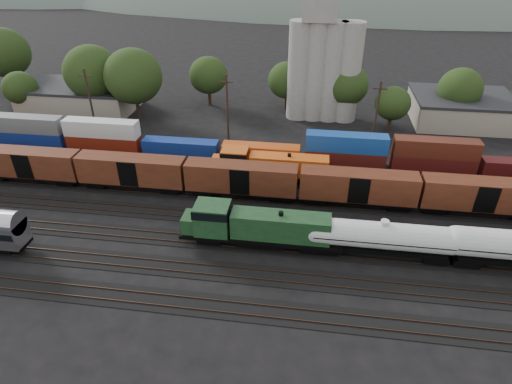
# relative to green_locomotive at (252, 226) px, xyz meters

# --- Properties ---
(ground) EXTENTS (600.00, 600.00, 0.00)m
(ground) POSITION_rel_green_locomotive_xyz_m (3.88, 5.00, -2.79)
(ground) COLOR black
(tracks) EXTENTS (180.00, 33.20, 0.20)m
(tracks) POSITION_rel_green_locomotive_xyz_m (3.88, 5.00, -2.75)
(tracks) COLOR black
(tracks) RESTS_ON ground
(green_locomotive) EXTENTS (18.63, 3.29, 4.93)m
(green_locomotive) POSITION_rel_green_locomotive_xyz_m (0.00, 0.00, 0.00)
(green_locomotive) COLOR black
(green_locomotive) RESTS_ON ground
(tank_car_a) EXTENTS (17.69, 3.17, 4.64)m
(tank_car_a) POSITION_rel_green_locomotive_xyz_m (14.51, 0.00, -0.05)
(tank_car_a) COLOR silver
(tank_car_a) RESTS_ON ground
(orange_locomotive) EXTENTS (18.59, 3.10, 4.65)m
(orange_locomotive) POSITION_rel_green_locomotive_xyz_m (-0.07, 15.00, -0.15)
(orange_locomotive) COLOR black
(orange_locomotive) RESTS_ON ground
(boxcar_string) EXTENTS (184.40, 2.90, 4.20)m
(boxcar_string) POSITION_rel_green_locomotive_xyz_m (20.16, 10.00, 0.32)
(boxcar_string) COLOR black
(boxcar_string) RESTS_ON ground
(container_wall) EXTENTS (160.00, 2.60, 5.80)m
(container_wall) POSITION_rel_green_locomotive_xyz_m (-0.71, 20.00, -0.32)
(container_wall) COLOR black
(container_wall) RESTS_ON ground
(grain_silo) EXTENTS (13.40, 5.00, 29.00)m
(grain_silo) POSITION_rel_green_locomotive_xyz_m (7.16, 41.00, 8.46)
(grain_silo) COLOR gray
(grain_silo) RESTS_ON ground
(industrial_sheds) EXTENTS (119.38, 17.26, 5.10)m
(industrial_sheds) POSITION_rel_green_locomotive_xyz_m (10.50, 40.25, -0.24)
(industrial_sheds) COLOR #9E937F
(industrial_sheds) RESTS_ON ground
(tree_band) EXTENTS (162.22, 22.71, 14.28)m
(tree_band) POSITION_rel_green_locomotive_xyz_m (-4.48, 40.67, 4.81)
(tree_band) COLOR black
(tree_band) RESTS_ON ground
(utility_poles) EXTENTS (122.20, 0.36, 12.00)m
(utility_poles) POSITION_rel_green_locomotive_xyz_m (3.88, 27.00, 3.42)
(utility_poles) COLOR black
(utility_poles) RESTS_ON ground
(distant_hills) EXTENTS (860.00, 286.00, 130.00)m
(distant_hills) POSITION_rel_green_locomotive_xyz_m (27.80, 265.00, -23.36)
(distant_hills) COLOR #59665B
(distant_hills) RESTS_ON ground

